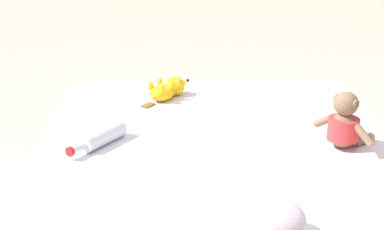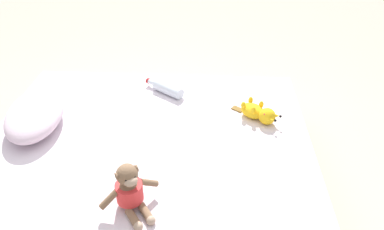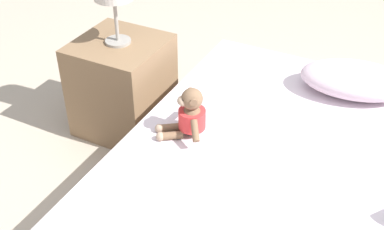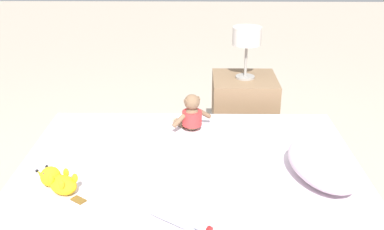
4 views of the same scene
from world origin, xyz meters
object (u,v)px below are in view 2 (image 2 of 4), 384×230
at_px(bed, 151,166).
at_px(glass_bottle, 167,89).
at_px(plush_yellow_creature, 259,113).
at_px(plush_monkey, 130,191).
at_px(pillow, 35,114).

xyz_separation_m(bed, glass_bottle, (0.48, -0.05, 0.26)).
bearing_deg(glass_bottle, plush_yellow_creature, -114.35).
bearing_deg(plush_monkey, glass_bottle, -2.92).
bearing_deg(pillow, plush_monkey, -130.56).
bearing_deg(plush_monkey, pillow, 49.44).
relative_size(bed, glass_bottle, 6.82).
height_order(pillow, plush_monkey, plush_monkey).
distance_m(pillow, plush_yellow_creature, 1.31).
xyz_separation_m(plush_yellow_creature, glass_bottle, (0.26, 0.58, -0.01)).
bearing_deg(glass_bottle, bed, 173.94).
bearing_deg(plush_yellow_creature, bed, 108.83).
height_order(bed, plush_monkey, plush_monkey).
bearing_deg(bed, plush_yellow_creature, -71.17).
relative_size(bed, pillow, 3.20).
bearing_deg(pillow, glass_bottle, -61.28).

